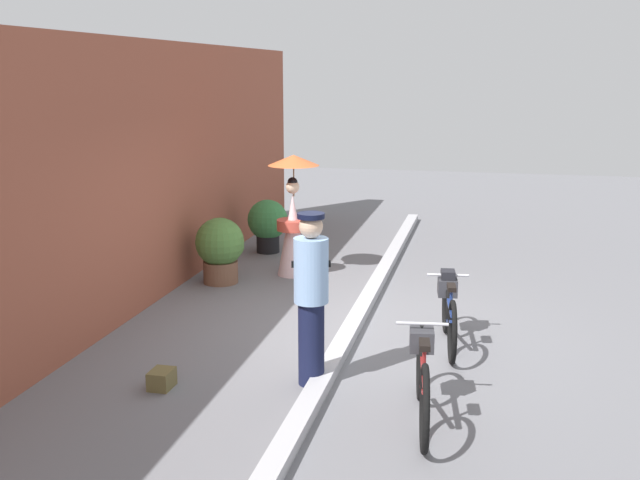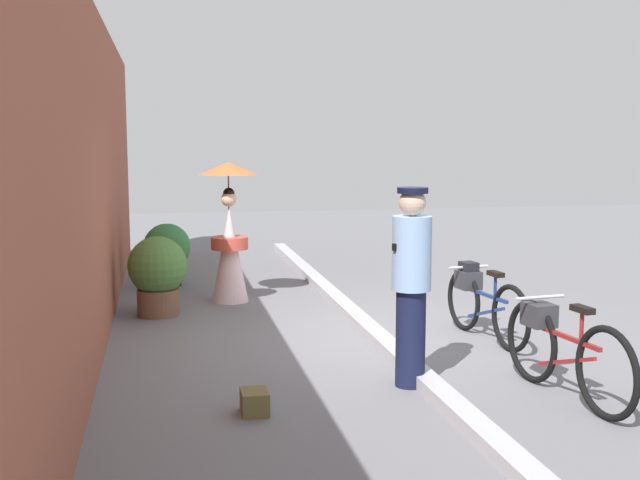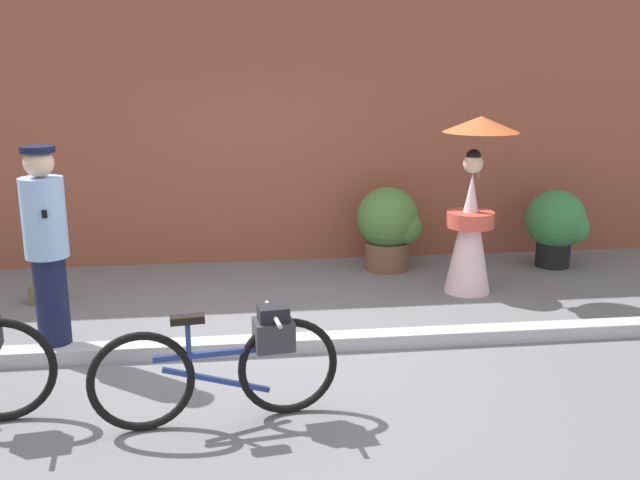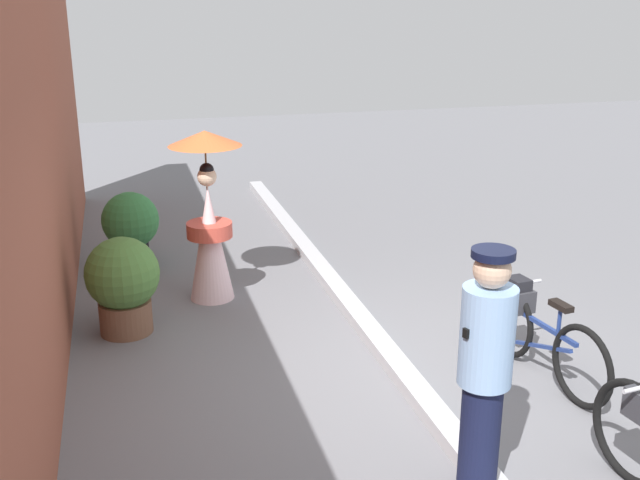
% 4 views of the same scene
% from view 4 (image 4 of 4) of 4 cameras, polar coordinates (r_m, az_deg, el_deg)
% --- Properties ---
extents(ground_plane, '(30.00, 30.00, 0.00)m').
position_cam_4_polar(ground_plane, '(6.67, 6.24, -10.41)').
color(ground_plane, slate).
extents(building_wall, '(14.00, 0.40, 3.46)m').
position_cam_4_polar(building_wall, '(5.68, -22.72, 1.99)').
color(building_wall, brown).
rests_on(building_wall, ground_plane).
extents(sidewalk_curb, '(14.00, 0.20, 0.12)m').
position_cam_4_polar(sidewalk_curb, '(6.64, 6.26, -9.95)').
color(sidewalk_curb, '#B2B2B7').
rests_on(sidewalk_curb, ground_plane).
extents(bicycle_far_side, '(1.66, 0.48, 0.79)m').
position_cam_4_polar(bicycle_far_side, '(6.78, 16.15, -6.59)').
color(bicycle_far_side, black).
rests_on(bicycle_far_side, ground_plane).
extents(person_officer, '(0.34, 0.38, 1.74)m').
position_cam_4_polar(person_officer, '(4.87, 12.37, -9.70)').
color(person_officer, '#141938').
rests_on(person_officer, ground_plane).
extents(person_with_parasol, '(0.77, 0.77, 1.84)m').
position_cam_4_polar(person_with_parasol, '(8.09, -8.43, 1.69)').
color(person_with_parasol, silver).
rests_on(person_with_parasol, ground_plane).
extents(potted_plant_by_door, '(0.71, 0.69, 0.92)m').
position_cam_4_polar(potted_plant_by_door, '(9.43, -14.10, 1.18)').
color(potted_plant_by_door, black).
rests_on(potted_plant_by_door, ground_plane).
extents(potted_plant_small, '(0.74, 0.72, 0.97)m').
position_cam_4_polar(potted_plant_small, '(7.54, -14.63, -3.02)').
color(potted_plant_small, brown).
rests_on(potted_plant_small, ground_plane).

